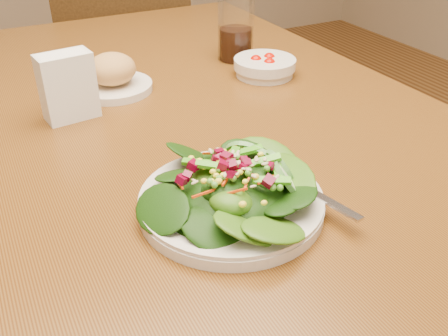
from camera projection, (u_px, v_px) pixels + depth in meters
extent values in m
cube|color=brown|center=(185.00, 117.00, 0.95)|extent=(0.90, 1.40, 0.04)
cylinder|color=#482D11|center=(217.00, 120.00, 1.78)|extent=(0.07, 0.07, 0.71)
cube|color=#482D11|center=(131.00, 60.00, 1.95)|extent=(0.60, 0.60, 0.04)
cylinder|color=#482D11|center=(181.00, 96.00, 2.27)|extent=(0.04, 0.04, 0.46)
cylinder|color=#482D11|center=(91.00, 102.00, 2.22)|extent=(0.04, 0.04, 0.46)
cylinder|color=#482D11|center=(189.00, 138.00, 1.93)|extent=(0.04, 0.04, 0.46)
cylinder|color=#482D11|center=(83.00, 145.00, 1.88)|extent=(0.04, 0.04, 0.46)
cube|color=#482D11|center=(121.00, 1.00, 1.61)|extent=(0.43, 0.18, 0.51)
cylinder|color=silver|center=(231.00, 204.00, 0.66)|extent=(0.25, 0.25, 0.02)
ellipsoid|color=black|center=(231.00, 187.00, 0.65)|extent=(0.17, 0.17, 0.04)
cube|color=silver|center=(310.00, 187.00, 0.68)|extent=(0.05, 0.18, 0.01)
cylinder|color=silver|center=(114.00, 87.00, 1.00)|extent=(0.15, 0.15, 0.02)
ellipsoid|color=tan|center=(112.00, 69.00, 0.98)|extent=(0.10, 0.10, 0.06)
cylinder|color=silver|center=(265.00, 67.00, 1.07)|extent=(0.13, 0.13, 0.04)
sphere|color=#C10B00|center=(269.00, 59.00, 1.08)|extent=(0.03, 0.03, 0.03)
sphere|color=#C10B00|center=(256.00, 62.00, 1.07)|extent=(0.03, 0.03, 0.03)
sphere|color=#C10B00|center=(269.00, 65.00, 1.05)|extent=(0.03, 0.03, 0.03)
cylinder|color=silver|center=(236.00, 28.00, 1.13)|extent=(0.08, 0.08, 0.14)
cylinder|color=black|center=(236.00, 44.00, 1.15)|extent=(0.07, 0.07, 0.07)
cube|color=white|center=(68.00, 87.00, 0.87)|extent=(0.10, 0.06, 0.12)
cube|color=white|center=(67.00, 82.00, 0.87)|extent=(0.08, 0.05, 0.10)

